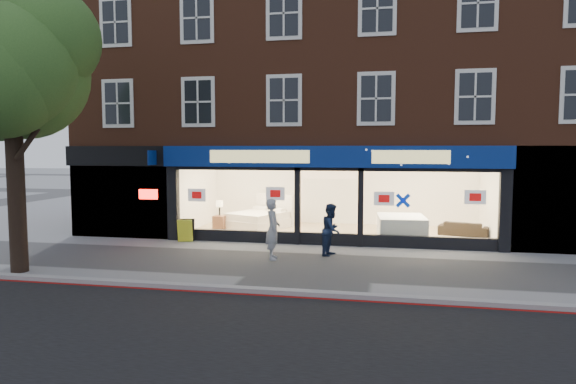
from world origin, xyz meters
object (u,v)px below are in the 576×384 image
(display_bed, at_px, (259,219))
(mattress_stack, at_px, (401,227))
(a_board, at_px, (186,230))
(pedestrian_grey, at_px, (273,229))
(sofa, at_px, (464,229))
(pedestrian_blue, at_px, (332,230))

(display_bed, distance_m, mattress_stack, 5.60)
(display_bed, relative_size, mattress_stack, 1.32)
(a_board, xyz_separation_m, pedestrian_grey, (3.57, -2.11, 0.49))
(sofa, xyz_separation_m, pedestrian_grey, (-5.93, -4.73, 0.53))
(mattress_stack, height_order, sofa, mattress_stack)
(pedestrian_grey, distance_m, pedestrian_blue, 1.83)
(sofa, bearing_deg, display_bed, 15.01)
(display_bed, relative_size, pedestrian_grey, 1.57)
(sofa, height_order, pedestrian_blue, pedestrian_blue)
(mattress_stack, bearing_deg, pedestrian_grey, -135.42)
(sofa, height_order, a_board, a_board)
(a_board, distance_m, pedestrian_grey, 4.17)
(sofa, distance_m, pedestrian_grey, 7.61)
(display_bed, height_order, pedestrian_blue, pedestrian_blue)
(mattress_stack, height_order, pedestrian_grey, pedestrian_grey)
(sofa, bearing_deg, pedestrian_blue, 59.15)
(sofa, relative_size, pedestrian_grey, 0.97)
(a_board, bearing_deg, display_bed, 43.05)
(sofa, xyz_separation_m, a_board, (-9.50, -2.63, 0.05))
(pedestrian_blue, bearing_deg, sofa, -34.17)
(pedestrian_grey, bearing_deg, a_board, 47.47)
(pedestrian_blue, bearing_deg, mattress_stack, -22.91)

